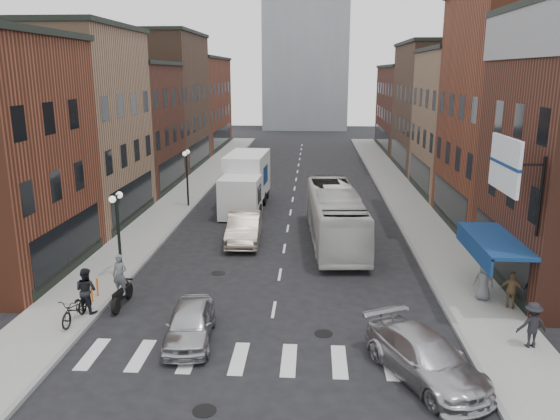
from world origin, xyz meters
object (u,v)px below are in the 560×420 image
Objects in this scene: streetlamp_far at (187,167)px; sedan_left_near at (190,323)px; ped_left_solo at (86,290)px; motorcycle_rider at (121,283)px; sedan_left_far at (244,228)px; streetlamp_near at (118,219)px; box_truck at (245,182)px; transit_bus at (335,216)px; ped_right_a at (532,325)px; ped_right_b at (512,290)px; curb_car at (425,358)px; billboard_sign at (507,166)px; parked_bicycle at (75,309)px; bike_rack at (95,290)px; ped_right_c at (484,281)px.

streetlamp_far reaches higher than sedan_left_near.
motorcycle_rider is at bearing -122.27° from ped_left_solo.
sedan_left_far reaches higher than sedan_left_near.
box_truck is at bearing 73.63° from streetlamp_near.
transit_bus is (6.06, -7.72, -0.32)m from box_truck.
motorcycle_rider is at bearing -97.33° from box_truck.
ped_right_a reaches higher than ped_right_b.
transit_bus is 2.23× the size of curb_car.
billboard_sign reaches higher than curb_car.
streetlamp_near is at bearing -132.71° from sedan_left_far.
motorcycle_rider is 9.92m from sedan_left_far.
curb_car is (7.50, -13.87, -0.12)m from sedan_left_far.
box_truck is 1.77× the size of curb_car.
streetlamp_far reaches higher than box_truck.
parked_bicycle is (-12.65, 2.98, -0.06)m from curb_car.
ped_left_solo reaches higher than parked_bicycle.
motorcycle_rider reaches higher than ped_right_a.
streetlamp_near is 1.02× the size of sedan_left_near.
bike_rack is at bearing -90.69° from streetlamp_far.
bike_rack is (-0.20, -16.70, -2.36)m from streetlamp_far.
streetlamp_near is at bearing -70.74° from ped_left_solo.
ped_right_b is at bearing 9.83° from motorcycle_rider.
streetlamp_near and streetlamp_far have the same top height.
motorcycle_rider is at bearing 178.41° from billboard_sign.
box_truck is 1.73× the size of sedan_left_far.
ped_right_c is (16.12, -1.76, -1.95)m from streetlamp_near.
sedan_left_near reaches higher than parked_bicycle.
parked_bicycle is 1.20× the size of ped_right_a.
ped_right_c is (16.12, 2.20, -0.10)m from ped_left_solo.
motorcycle_rider is 2.19m from parked_bicycle.
motorcycle_rider is (1.30, -0.39, 0.51)m from bike_rack.
curb_car is 2.70× the size of ped_left_solo.
curb_car is at bearing -14.61° from motorcycle_rider.
ped_right_b is at bearing 149.32° from ped_right_c.
streetlamp_far is at bearing -175.61° from box_truck.
ped_right_c is at bearing 13.40° from parked_bicycle.
box_truck is 19.91m from ped_right_c.
sedan_left_near is at bearing -86.05° from box_truck.
ped_right_a reaches higher than sedan_left_near.
transit_bus is at bearing -27.16° from ped_right_b.
billboard_sign is 17.05m from parked_bicycle.
sedan_left_near is 0.79× the size of sedan_left_far.
ped_right_a is (16.58, -5.80, -1.94)m from streetlamp_near.
ped_left_solo is 16.27m from ped_right_c.
streetlamp_far is 25.29m from curb_car.
box_truck is 18.57m from ped_left_solo.
streetlamp_far reaches higher than parked_bicycle.
ped_right_a is (12.00, 0.03, 0.28)m from sedan_left_near.
billboard_sign is 16.78m from ped_left_solo.
sedan_left_near is at bearing -168.42° from billboard_sign.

